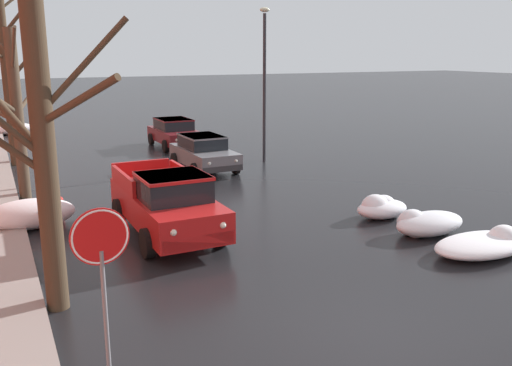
% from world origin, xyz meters
% --- Properties ---
extents(ground_plane, '(200.00, 200.00, 0.00)m').
position_xyz_m(ground_plane, '(0.00, 0.00, 0.00)').
color(ground_plane, black).
extents(snow_bank_near_corner_left, '(2.40, 1.05, 0.66)m').
position_xyz_m(snow_bank_near_corner_left, '(-4.33, 28.05, 0.32)').
color(snow_bank_near_corner_left, white).
rests_on(snow_bank_near_corner_left, ground).
extents(snow_bank_along_left_kerb, '(2.67, 1.45, 0.65)m').
position_xyz_m(snow_bank_along_left_kerb, '(4.84, 2.10, 0.24)').
color(snow_bank_along_left_kerb, white).
rests_on(snow_bank_along_left_kerb, ground).
extents(snow_bank_mid_block_left, '(2.10, 1.16, 0.62)m').
position_xyz_m(snow_bank_mid_block_left, '(-4.71, 28.88, 0.25)').
color(snow_bank_mid_block_left, white).
rests_on(snow_bank_mid_block_left, ground).
extents(snow_bank_near_corner_right, '(1.60, 1.03, 0.71)m').
position_xyz_m(snow_bank_near_corner_right, '(4.44, 5.53, 0.30)').
color(snow_bank_near_corner_right, white).
rests_on(snow_bank_near_corner_right, ground).
extents(snow_bank_along_right_kerb, '(2.36, 1.03, 0.84)m').
position_xyz_m(snow_bank_along_right_kerb, '(-4.76, 8.88, 0.41)').
color(snow_bank_along_right_kerb, white).
rests_on(snow_bank_along_right_kerb, ground).
extents(snow_bank_far_right_pile, '(2.06, 1.09, 0.69)m').
position_xyz_m(snow_bank_far_right_pile, '(4.50, 3.77, 0.31)').
color(snow_bank_far_right_pile, white).
rests_on(snow_bank_far_right_pile, ground).
extents(bare_tree_at_the_corner, '(3.14, 3.62, 5.74)m').
position_xyz_m(bare_tree_at_the_corner, '(-4.73, 3.60, 3.00)').
color(bare_tree_at_the_corner, '#423323').
rests_on(bare_tree_at_the_corner, ground).
extents(bare_tree_second_along_sidewalk, '(2.57, 3.30, 6.49)m').
position_xyz_m(bare_tree_second_along_sidewalk, '(-4.76, 12.44, 2.89)').
color(bare_tree_second_along_sidewalk, '#4C3D2D').
rests_on(bare_tree_second_along_sidewalk, ground).
extents(bare_tree_mid_block, '(3.23, 2.48, 7.74)m').
position_xyz_m(bare_tree_mid_block, '(-4.68, 18.44, 3.91)').
color(bare_tree_mid_block, '#423323').
rests_on(bare_tree_mid_block, ground).
extents(pickup_truck_red_approaching_near_lane, '(2.12, 4.92, 1.76)m').
position_xyz_m(pickup_truck_red_approaching_near_lane, '(-1.59, 6.72, 0.88)').
color(pickup_truck_red_approaching_near_lane, red).
rests_on(pickup_truck_red_approaching_near_lane, ground).
extents(sedan_grey_parked_kerbside_close, '(1.94, 3.90, 1.42)m').
position_xyz_m(sedan_grey_parked_kerbside_close, '(2.14, 13.94, 0.75)').
color(sedan_grey_parked_kerbside_close, slate).
rests_on(sedan_grey_parked_kerbside_close, ground).
extents(sedan_maroon_parked_kerbside_mid, '(2.01, 4.02, 1.42)m').
position_xyz_m(sedan_maroon_parked_kerbside_mid, '(2.81, 19.81, 0.75)').
color(sedan_maroon_parked_kerbside_mid, maroon).
rests_on(sedan_maroon_parked_kerbside_mid, ground).
extents(fire_hydrant, '(0.42, 0.22, 0.71)m').
position_xyz_m(fire_hydrant, '(-3.96, 9.33, 0.36)').
color(fire_hydrant, '#B21E19').
rests_on(fire_hydrant, ground).
extents(stop_sign_at_corner, '(0.76, 0.06, 2.80)m').
position_xyz_m(stop_sign_at_corner, '(-4.40, 0.20, 2.17)').
color(stop_sign_at_corner, slate).
rests_on(stop_sign_at_corner, ground).
extents(street_lamp_post, '(0.44, 0.24, 6.50)m').
position_xyz_m(street_lamp_post, '(5.21, 14.56, 3.61)').
color(street_lamp_post, '#28282D').
rests_on(street_lamp_post, ground).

